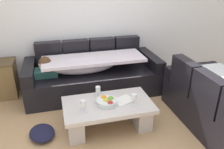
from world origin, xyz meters
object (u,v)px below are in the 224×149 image
wine_glass_far_back (98,90)px  wine_glass_near_right (134,98)px  fruit_bowl (107,102)px  wine_glass_near_left (83,104)px  crumpled_garment (42,133)px  coffee_table (108,112)px  couch_along_wall (91,75)px  open_magazine (123,100)px

wine_glass_far_back → wine_glass_near_right: bearing=-38.6°
fruit_bowl → wine_glass_near_left: 0.35m
fruit_bowl → crumpled_garment: size_ratio=0.70×
coffee_table → wine_glass_near_left: bearing=-160.4°
couch_along_wall → fruit_bowl: size_ratio=8.24×
coffee_table → wine_glass_near_right: wine_glass_near_right is taller
wine_glass_far_back → fruit_bowl: bearing=-71.0°
couch_along_wall → wine_glass_near_left: 1.26m
couch_along_wall → coffee_table: size_ratio=1.92×
wine_glass_near_left → wine_glass_near_right: bearing=-1.2°
fruit_bowl → crumpled_garment: (-0.88, 0.03, -0.36)m
coffee_table → wine_glass_near_left: (-0.34, -0.12, 0.26)m
crumpled_garment → fruit_bowl: bearing=-2.0°
wine_glass_near_right → wine_glass_far_back: (-0.41, 0.33, 0.00)m
fruit_bowl → wine_glass_near_left: wine_glass_near_left is taller
wine_glass_near_left → open_magazine: 0.59m
couch_along_wall → wine_glass_near_left: size_ratio=13.91×
open_magazine → couch_along_wall: bearing=81.3°
wine_glass_near_left → wine_glass_far_back: 0.41m
couch_along_wall → coffee_table: couch_along_wall is taller
coffee_table → wine_glass_near_right: (0.32, -0.14, 0.26)m
fruit_bowl → coffee_table: bearing=58.6°
wine_glass_near_right → wine_glass_far_back: same height
couch_along_wall → open_magazine: bearing=-76.7°
wine_glass_far_back → open_magazine: (0.31, -0.18, -0.11)m
couch_along_wall → wine_glass_near_right: size_ratio=13.91×
couch_along_wall → open_magazine: couch_along_wall is taller
wine_glass_near_left → wine_glass_far_back: same height
coffee_table → wine_glass_near_left: size_ratio=7.23×
wine_glass_near_right → crumpled_garment: bearing=173.3°
coffee_table → open_magazine: size_ratio=4.29×
couch_along_wall → crumpled_garment: 1.41m
coffee_table → fruit_bowl: 0.19m
wine_glass_near_left → crumpled_garment: bearing=166.8°
wine_glass_near_left → coffee_table: bearing=19.6°
couch_along_wall → wine_glass_near_left: couch_along_wall is taller
couch_along_wall → wine_glass_far_back: size_ratio=13.91×
couch_along_wall → wine_glass_far_back: (-0.06, -0.89, 0.16)m
fruit_bowl → open_magazine: 0.24m
couch_along_wall → crumpled_garment: size_ratio=5.77×
fruit_bowl → open_magazine: (0.24, 0.03, -0.04)m
crumpled_garment → wine_glass_far_back: bearing=13.2°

